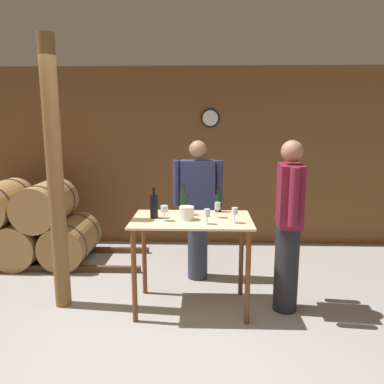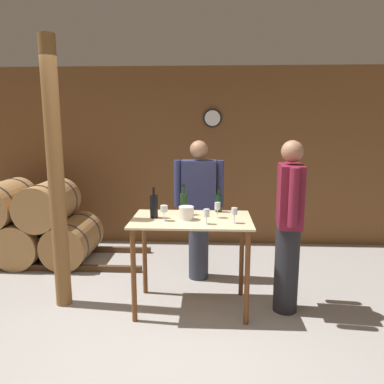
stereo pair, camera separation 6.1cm
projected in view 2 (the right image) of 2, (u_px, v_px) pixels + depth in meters
name	position (u px, v px, depth m)	size (l,w,h in m)	color
ground_plane	(159.00, 347.00, 3.19)	(14.00, 14.00, 0.00)	#9E9993
back_wall	(183.00, 157.00, 5.75)	(8.40, 0.08, 2.70)	brown
barrel_rack	(28.00, 226.00, 5.11)	(3.26, 0.90, 1.11)	#4C331E
tasting_table	(192.00, 236.00, 3.74)	(1.19, 0.73, 0.95)	beige
wooden_post	(56.00, 177.00, 3.71)	(0.16, 0.16, 2.70)	brown
wine_bottle_far_left	(154.00, 206.00, 3.72)	(0.08, 0.08, 0.31)	black
wine_bottle_left	(184.00, 203.00, 3.85)	(0.07, 0.07, 0.32)	#193819
wine_bottle_center	(219.00, 202.00, 3.97)	(0.07, 0.07, 0.27)	black
wine_glass_near_left	(164.00, 209.00, 3.61)	(0.07, 0.07, 0.15)	silver
wine_glass_near_center	(207.00, 214.00, 3.49)	(0.06, 0.06, 0.14)	silver
wine_glass_near_right	(217.00, 207.00, 3.72)	(0.06, 0.06, 0.16)	silver
wine_glass_far_side	(234.00, 212.00, 3.52)	(0.06, 0.06, 0.15)	silver
ice_bucket	(186.00, 213.00, 3.66)	(0.15, 0.15, 0.13)	white
person_host	(199.00, 207.00, 4.46)	(0.59, 0.24, 1.68)	#333847
person_visitor_with_scarf	(289.00, 224.00, 3.65)	(0.25, 0.59, 1.72)	#232328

